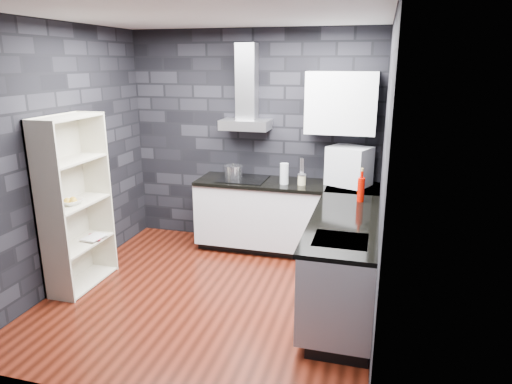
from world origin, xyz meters
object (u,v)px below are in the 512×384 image
at_px(storage_jar, 302,180).
at_px(red_bottle, 361,190).
at_px(glass_vase, 284,174).
at_px(fruit_bowl, 71,202).
at_px(appliance_garage, 349,166).
at_px(bookshelf, 75,204).
at_px(utensil_crock, 301,179).
at_px(pot, 233,172).

relative_size(storage_jar, red_bottle, 0.46).
distance_m(glass_vase, fruit_bowl, 2.37).
bearing_deg(red_bottle, appliance_garage, 104.81).
xyz_separation_m(storage_jar, bookshelf, (-2.12, -1.35, -0.06)).
bearing_deg(fruit_bowl, utensil_crock, 34.01).
distance_m(utensil_crock, appliance_garage, 0.58).
bearing_deg(storage_jar, utensil_crock, 115.40).
distance_m(glass_vase, appliance_garage, 0.77).
bearing_deg(glass_vase, red_bottle, -27.88).
height_order(glass_vase, red_bottle, red_bottle).
relative_size(storage_jar, fruit_bowl, 0.54).
distance_m(glass_vase, bookshelf, 2.33).
bearing_deg(pot, red_bottle, -20.68).
bearing_deg(utensil_crock, red_bottle, -35.75).
distance_m(pot, red_bottle, 1.69).
bearing_deg(bookshelf, utensil_crock, 36.60).
bearing_deg(utensil_crock, appliance_garage, 13.96).
height_order(pot, red_bottle, red_bottle).
bearing_deg(fruit_bowl, bookshelf, 90.00).
relative_size(appliance_garage, red_bottle, 1.83).
distance_m(red_bottle, bookshelf, 2.95).
bearing_deg(bookshelf, red_bottle, 20.57).
bearing_deg(utensil_crock, storage_jar, -64.60).
bearing_deg(fruit_bowl, pot, 50.69).
height_order(glass_vase, fruit_bowl, glass_vase).
relative_size(utensil_crock, bookshelf, 0.07).
bearing_deg(appliance_garage, pot, -154.63).
distance_m(pot, bookshelf, 1.91).
bearing_deg(bookshelf, pot, 53.27).
height_order(storage_jar, red_bottle, red_bottle).
height_order(glass_vase, bookshelf, bookshelf).
bearing_deg(bookshelf, fruit_bowl, -86.22).
xyz_separation_m(appliance_garage, fruit_bowl, (-2.65, -1.56, -0.19)).
bearing_deg(pot, glass_vase, -9.73).
xyz_separation_m(glass_vase, utensil_crock, (0.20, 0.03, -0.06)).
bearing_deg(pot, storage_jar, -6.64).
relative_size(glass_vase, appliance_garage, 0.54).
bearing_deg(red_bottle, bookshelf, -163.22).
distance_m(storage_jar, utensil_crock, 0.02).
bearing_deg(utensil_crock, glass_vase, -172.10).
distance_m(pot, utensil_crock, 0.88).
bearing_deg(red_bottle, storage_jar, 144.81).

